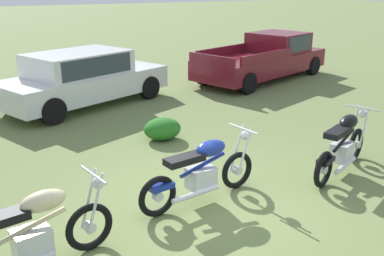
{
  "coord_description": "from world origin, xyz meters",
  "views": [
    {
      "loc": [
        -2.84,
        -4.94,
        3.16
      ],
      "look_at": [
        0.34,
        1.17,
        0.84
      ],
      "focal_mm": 40.98,
      "sensor_mm": 36.0,
      "label": 1
    }
  ],
  "objects_px": {
    "motorcycle_blue": "(202,172)",
    "car_white": "(82,76)",
    "motorcycle_black": "(343,145)",
    "pickup_truck_burgundy": "(267,56)",
    "shrub_low": "(162,129)",
    "motorcycle_cream": "(32,234)"
  },
  "relations": [
    {
      "from": "motorcycle_blue",
      "to": "shrub_low",
      "type": "height_order",
      "value": "motorcycle_blue"
    },
    {
      "from": "car_white",
      "to": "pickup_truck_burgundy",
      "type": "bearing_deg",
      "value": -17.73
    },
    {
      "from": "motorcycle_blue",
      "to": "motorcycle_black",
      "type": "relative_size",
      "value": 1.08
    },
    {
      "from": "car_white",
      "to": "pickup_truck_burgundy",
      "type": "height_order",
      "value": "pickup_truck_burgundy"
    },
    {
      "from": "motorcycle_blue",
      "to": "pickup_truck_burgundy",
      "type": "relative_size",
      "value": 0.37
    },
    {
      "from": "motorcycle_cream",
      "to": "shrub_low",
      "type": "height_order",
      "value": "motorcycle_cream"
    },
    {
      "from": "pickup_truck_burgundy",
      "to": "car_white",
      "type": "bearing_deg",
      "value": 165.36
    },
    {
      "from": "motorcycle_black",
      "to": "car_white",
      "type": "relative_size",
      "value": 0.4
    },
    {
      "from": "motorcycle_blue",
      "to": "motorcycle_black",
      "type": "distance_m",
      "value": 2.66
    },
    {
      "from": "car_white",
      "to": "motorcycle_black",
      "type": "bearing_deg",
      "value": -88.32
    },
    {
      "from": "motorcycle_black",
      "to": "pickup_truck_burgundy",
      "type": "bearing_deg",
      "value": 39.42
    },
    {
      "from": "pickup_truck_burgundy",
      "to": "shrub_low",
      "type": "xyz_separation_m",
      "value": [
        -5.63,
        -3.96,
        -0.52
      ]
    },
    {
      "from": "car_white",
      "to": "motorcycle_cream",
      "type": "bearing_deg",
      "value": -130.98
    },
    {
      "from": "car_white",
      "to": "pickup_truck_burgundy",
      "type": "relative_size",
      "value": 0.87
    },
    {
      "from": "motorcycle_black",
      "to": "pickup_truck_burgundy",
      "type": "distance_m",
      "value": 7.78
    },
    {
      "from": "shrub_low",
      "to": "motorcycle_black",
      "type": "bearing_deg",
      "value": -54.94
    },
    {
      "from": "pickup_truck_burgundy",
      "to": "motorcycle_blue",
      "type": "bearing_deg",
      "value": -152.0
    },
    {
      "from": "motorcycle_cream",
      "to": "motorcycle_blue",
      "type": "distance_m",
      "value": 2.57
    },
    {
      "from": "motorcycle_cream",
      "to": "pickup_truck_burgundy",
      "type": "height_order",
      "value": "pickup_truck_burgundy"
    },
    {
      "from": "motorcycle_blue",
      "to": "pickup_truck_burgundy",
      "type": "xyz_separation_m",
      "value": [
        6.21,
        6.72,
        0.28
      ]
    },
    {
      "from": "motorcycle_blue",
      "to": "car_white",
      "type": "xyz_separation_m",
      "value": [
        -0.2,
        6.2,
        0.32
      ]
    },
    {
      "from": "motorcycle_blue",
      "to": "pickup_truck_burgundy",
      "type": "distance_m",
      "value": 9.15
    }
  ]
}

